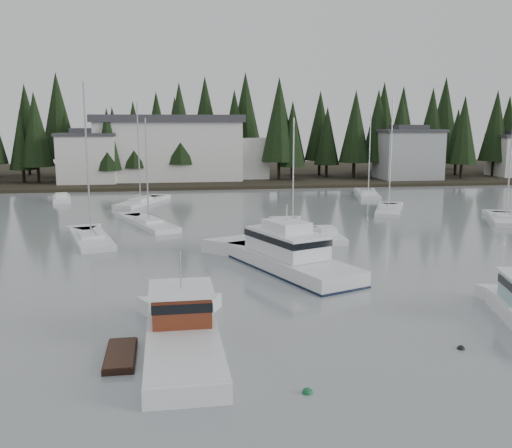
# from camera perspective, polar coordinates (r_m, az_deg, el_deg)

# --- Properties ---
(ground) EXTENTS (260.00, 260.00, 0.00)m
(ground) POSITION_cam_1_polar(r_m,az_deg,el_deg) (19.99, 5.54, -20.92)
(ground) COLOR gray
(ground) RESTS_ON ground
(far_shore_land) EXTENTS (240.00, 54.00, 1.00)m
(far_shore_land) POSITION_cam_1_polar(r_m,az_deg,el_deg) (114.14, -6.03, 4.98)
(far_shore_land) COLOR black
(far_shore_land) RESTS_ON ground
(conifer_treeline) EXTENTS (200.00, 22.00, 20.00)m
(conifer_treeline) POSITION_cam_1_polar(r_m,az_deg,el_deg) (103.19, -5.79, 4.43)
(conifer_treeline) COLOR black
(conifer_treeline) RESTS_ON ground
(house_west) EXTENTS (9.54, 7.42, 8.75)m
(house_west) POSITION_cam_1_polar(r_m,az_deg,el_deg) (96.75, -16.44, 6.45)
(house_west) COLOR silver
(house_west) RESTS_ON ground
(house_east_a) EXTENTS (10.60, 8.48, 9.25)m
(house_east_a) POSITION_cam_1_polar(r_m,az_deg,el_deg) (102.92, 14.96, 6.86)
(house_east_a) COLOR #999EA0
(house_east_a) RESTS_ON ground
(harbor_inn) EXTENTS (29.50, 11.50, 10.90)m
(harbor_inn) POSITION_cam_1_polar(r_m,az_deg,el_deg) (99.04, -7.49, 7.51)
(harbor_inn) COLOR silver
(harbor_inn) RESTS_ON ground
(lobster_boat_brown) EXTENTS (5.17, 9.96, 4.90)m
(lobster_boat_brown) POSITION_cam_1_polar(r_m,az_deg,el_deg) (26.70, -7.56, -11.32)
(lobster_boat_brown) COLOR white
(lobster_boat_brown) RESTS_ON ground
(cabin_cruiser_center) EXTENTS (8.21, 12.92, 5.32)m
(cabin_cruiser_center) POSITION_cam_1_polar(r_m,az_deg,el_deg) (40.24, 3.36, -3.48)
(cabin_cruiser_center) COLOR white
(cabin_cruiser_center) RESTS_ON ground
(sailboat_0) EXTENTS (3.14, 8.17, 11.22)m
(sailboat_0) POSITION_cam_1_polar(r_m,az_deg,el_deg) (55.25, 3.68, -0.50)
(sailboat_0) COLOR white
(sailboat_0) RESTS_ON ground
(sailboat_3) EXTENTS (4.84, 9.83, 11.88)m
(sailboat_3) POSITION_cam_1_polar(r_m,az_deg,el_deg) (81.37, 11.14, 2.79)
(sailboat_3) COLOR white
(sailboat_3) RESTS_ON ground
(sailboat_4) EXTENTS (5.98, 8.56, 11.41)m
(sailboat_4) POSITION_cam_1_polar(r_m,az_deg,el_deg) (64.98, 23.68, 0.27)
(sailboat_4) COLOR white
(sailboat_4) RESTS_ON ground
(sailboat_5) EXTENTS (6.01, 9.33, 13.84)m
(sailboat_5) POSITION_cam_1_polar(r_m,az_deg,el_deg) (67.31, 13.10, 1.20)
(sailboat_5) COLOR white
(sailboat_5) RESTS_ON ground
(sailboat_6) EXTENTS (5.23, 10.02, 14.16)m
(sailboat_6) POSITION_cam_1_polar(r_m,az_deg,el_deg) (51.75, -16.14, -1.60)
(sailboat_6) COLOR white
(sailboat_6) RESTS_ON ground
(sailboat_9) EXTENTS (6.48, 10.83, 11.21)m
(sailboat_9) POSITION_cam_1_polar(r_m,az_deg,el_deg) (58.30, -10.67, -0.10)
(sailboat_9) COLOR white
(sailboat_9) RESTS_ON ground
(sailboat_10) EXTENTS (6.34, 10.05, 13.22)m
(sailboat_10) POSITION_cam_1_polar(r_m,az_deg,el_deg) (73.76, -11.47, 2.03)
(sailboat_10) COLOR white
(sailboat_10) RESTS_ON ground
(runabout_1) EXTENTS (2.30, 6.63, 1.42)m
(runabout_1) POSITION_cam_1_polar(r_m,az_deg,el_deg) (51.40, 7.06, -1.29)
(runabout_1) COLOR white
(runabout_1) RESTS_ON ground
(runabout_3) EXTENTS (3.31, 6.41, 1.42)m
(runabout_3) POSITION_cam_1_polar(r_m,az_deg,el_deg) (79.28, -18.85, 2.29)
(runabout_3) COLOR white
(runabout_3) RESTS_ON ground
(mooring_buoy_green) EXTENTS (0.42, 0.42, 0.42)m
(mooring_buoy_green) POSITION_cam_1_polar(r_m,az_deg,el_deg) (23.00, 5.15, -16.48)
(mooring_buoy_green) COLOR #145933
(mooring_buoy_green) RESTS_ON ground
(mooring_buoy_dark) EXTENTS (0.36, 0.36, 0.36)m
(mooring_buoy_dark) POSITION_cam_1_polar(r_m,az_deg,el_deg) (28.46, 19.80, -11.68)
(mooring_buoy_dark) COLOR black
(mooring_buoy_dark) RESTS_ON ground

